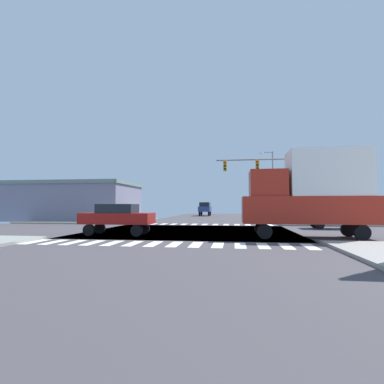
{
  "coord_description": "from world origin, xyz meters",
  "views": [
    {
      "loc": [
        2.98,
        -20.95,
        1.79
      ],
      "look_at": [
        -0.58,
        4.49,
        2.95
      ],
      "focal_mm": 28.02,
      "sensor_mm": 36.0,
      "label": 1
    }
  ],
  "objects_px": {
    "sedan_farside_1": "(337,214)",
    "suv_trailing_1": "(205,208)",
    "box_truck_leading_2": "(311,192)",
    "bank_building": "(70,201)",
    "street_lamp": "(271,179)",
    "sedan_queued_3": "(118,217)",
    "traffic_signal_mast": "(262,173)"
  },
  "relations": [
    {
      "from": "traffic_signal_mast",
      "to": "box_truck_leading_2",
      "type": "xyz_separation_m",
      "value": [
        1.67,
        -11.21,
        -2.28
      ]
    },
    {
      "from": "street_lamp",
      "to": "box_truck_leading_2",
      "type": "xyz_separation_m",
      "value": [
        -0.38,
        -21.39,
        -2.57
      ]
    },
    {
      "from": "bank_building",
      "to": "sedan_farside_1",
      "type": "distance_m",
      "value": 29.5
    },
    {
      "from": "traffic_signal_mast",
      "to": "bank_building",
      "type": "xyz_separation_m",
      "value": [
        -22.53,
        5.7,
        -2.55
      ]
    },
    {
      "from": "sedan_farside_1",
      "to": "box_truck_leading_2",
      "type": "height_order",
      "value": "box_truck_leading_2"
    },
    {
      "from": "bank_building",
      "to": "sedan_farside_1",
      "type": "bearing_deg",
      "value": -19.64
    },
    {
      "from": "traffic_signal_mast",
      "to": "suv_trailing_1",
      "type": "xyz_separation_m",
      "value": [
        -7.61,
        23.3,
        -3.45
      ]
    },
    {
      "from": "box_truck_leading_2",
      "to": "street_lamp",
      "type": "bearing_deg",
      "value": -1.03
    },
    {
      "from": "box_truck_leading_2",
      "to": "bank_building",
      "type": "bearing_deg",
      "value": 55.06
    },
    {
      "from": "street_lamp",
      "to": "bank_building",
      "type": "distance_m",
      "value": 25.15
    },
    {
      "from": "bank_building",
      "to": "sedan_queued_3",
      "type": "height_order",
      "value": "bank_building"
    },
    {
      "from": "sedan_farside_1",
      "to": "suv_trailing_1",
      "type": "relative_size",
      "value": 0.93
    },
    {
      "from": "suv_trailing_1",
      "to": "street_lamp",
      "type": "bearing_deg",
      "value": 126.36
    },
    {
      "from": "box_truck_leading_2",
      "to": "suv_trailing_1",
      "type": "height_order",
      "value": "box_truck_leading_2"
    },
    {
      "from": "bank_building",
      "to": "sedan_queued_3",
      "type": "bearing_deg",
      "value": -52.7
    },
    {
      "from": "sedan_queued_3",
      "to": "suv_trailing_1",
      "type": "bearing_deg",
      "value": -3.39
    },
    {
      "from": "sedan_farside_1",
      "to": "box_truck_leading_2",
      "type": "xyz_separation_m",
      "value": [
        -3.56,
        -7.0,
        1.45
      ]
    },
    {
      "from": "street_lamp",
      "to": "box_truck_leading_2",
      "type": "height_order",
      "value": "street_lamp"
    },
    {
      "from": "box_truck_leading_2",
      "to": "suv_trailing_1",
      "type": "bearing_deg",
      "value": 15.04
    },
    {
      "from": "traffic_signal_mast",
      "to": "suv_trailing_1",
      "type": "distance_m",
      "value": 24.75
    },
    {
      "from": "sedan_farside_1",
      "to": "suv_trailing_1",
      "type": "xyz_separation_m",
      "value": [
        -12.84,
        27.51,
        0.28
      ]
    },
    {
      "from": "sedan_queued_3",
      "to": "suv_trailing_1",
      "type": "distance_m",
      "value": 34.58
    },
    {
      "from": "sedan_farside_1",
      "to": "sedan_queued_3",
      "type": "relative_size",
      "value": 1.0
    },
    {
      "from": "sedan_farside_1",
      "to": "suv_trailing_1",
      "type": "bearing_deg",
      "value": -154.99
    },
    {
      "from": "sedan_queued_3",
      "to": "box_truck_leading_2",
      "type": "relative_size",
      "value": 0.6
    },
    {
      "from": "traffic_signal_mast",
      "to": "street_lamp",
      "type": "height_order",
      "value": "street_lamp"
    },
    {
      "from": "box_truck_leading_2",
      "to": "suv_trailing_1",
      "type": "distance_m",
      "value": 35.76
    },
    {
      "from": "street_lamp",
      "to": "sedan_queued_3",
      "type": "relative_size",
      "value": 2.02
    },
    {
      "from": "street_lamp",
      "to": "bank_building",
      "type": "bearing_deg",
      "value": -169.66
    },
    {
      "from": "traffic_signal_mast",
      "to": "sedan_queued_3",
      "type": "height_order",
      "value": "traffic_signal_mast"
    },
    {
      "from": "box_truck_leading_2",
      "to": "sedan_farside_1",
      "type": "bearing_deg",
      "value": -26.97
    },
    {
      "from": "bank_building",
      "to": "box_truck_leading_2",
      "type": "xyz_separation_m",
      "value": [
        24.2,
        -16.91,
        0.26
      ]
    }
  ]
}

